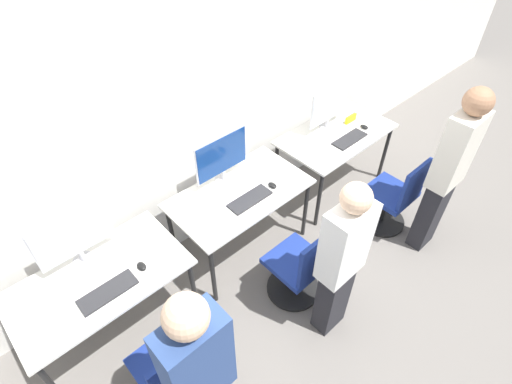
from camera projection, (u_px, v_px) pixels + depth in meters
name	position (u px, v px, depth m)	size (l,w,h in m)	color
ground_plane	(266.00, 267.00, 3.85)	(20.00, 20.00, 0.00)	slate
wall_back	(200.00, 106.00, 3.34)	(12.00, 0.05, 2.80)	silver
desk_left	(101.00, 285.00, 2.92)	(1.25, 0.71, 0.75)	silver
monitor_left	(73.00, 237.00, 2.81)	(0.55, 0.16, 0.47)	#B2B2B7
keyboard_left	(108.00, 292.00, 2.77)	(0.41, 0.15, 0.02)	#262628
mouse_left	(142.00, 266.00, 2.92)	(0.06, 0.09, 0.03)	black
office_chair_left	(173.00, 373.00, 2.76)	(0.48, 0.48, 0.88)	black
person_left	(200.00, 377.00, 2.19)	(0.36, 0.22, 1.68)	#232328
desk_center	(240.00, 198.00, 3.58)	(1.25, 0.71, 0.75)	silver
monitor_center	(222.00, 157.00, 3.47)	(0.55, 0.16, 0.47)	#B2B2B7
keyboard_center	(250.00, 199.00, 3.45)	(0.41, 0.15, 0.02)	#262628
mouse_center	(272.00, 185.00, 3.57)	(0.06, 0.09, 0.03)	black
office_chair_center	(300.00, 269.00, 3.40)	(0.48, 0.48, 0.88)	black
person_center	(341.00, 260.00, 2.85)	(0.36, 0.21, 1.58)	#232328
desk_right	(336.00, 139.00, 4.24)	(1.25, 0.71, 0.75)	silver
monitor_right	(329.00, 106.00, 4.09)	(0.55, 0.16, 0.47)	#B2B2B7
keyboard_right	(350.00, 139.00, 4.09)	(0.41, 0.15, 0.02)	#262628
mouse_right	(364.00, 127.00, 4.24)	(0.06, 0.09, 0.03)	black
office_chair_right	(393.00, 200.00, 4.02)	(0.48, 0.48, 0.88)	black
person_right	(449.00, 169.00, 3.43)	(0.36, 0.23, 1.73)	#232328
placard_right	(351.00, 119.00, 4.32)	(0.16, 0.03, 0.08)	yellow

